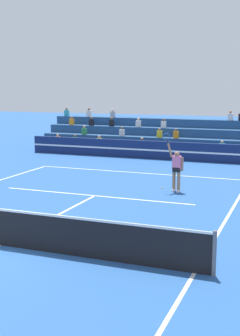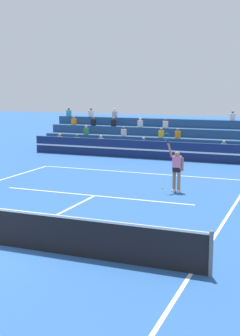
# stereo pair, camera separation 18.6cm
# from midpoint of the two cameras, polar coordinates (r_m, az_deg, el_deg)

# --- Properties ---
(ground_plane) EXTENTS (120.00, 120.00, 0.00)m
(ground_plane) POSITION_cam_midpoint_polar(r_m,az_deg,el_deg) (13.67, -14.80, -9.08)
(ground_plane) COLOR #285699
(court_lines) EXTENTS (11.10, 23.90, 0.01)m
(court_lines) POSITION_cam_midpoint_polar(r_m,az_deg,el_deg) (13.67, -14.80, -9.06)
(court_lines) COLOR white
(court_lines) RESTS_ON ground
(sponsor_banner_wall) EXTENTS (18.00, 0.26, 1.10)m
(sponsor_banner_wall) POSITION_cam_midpoint_polar(r_m,az_deg,el_deg) (28.40, 5.25, 2.13)
(sponsor_banner_wall) COLOR navy
(sponsor_banner_wall) RESTS_ON ground
(bleacher_stand) EXTENTS (18.69, 3.80, 2.83)m
(bleacher_stand) POSITION_cam_midpoint_polar(r_m,az_deg,el_deg) (31.41, 6.85, 3.37)
(bleacher_stand) COLOR navy
(bleacher_stand) RESTS_ON ground
(tennis_player) EXTENTS (0.94, 0.34, 2.50)m
(tennis_player) POSITION_cam_midpoint_polar(r_m,az_deg,el_deg) (19.69, 6.60, -0.05)
(tennis_player) COLOR #9E7051
(tennis_player) RESTS_ON ground
(tennis_ball) EXTENTS (0.07, 0.07, 0.07)m
(tennis_ball) POSITION_cam_midpoint_polar(r_m,az_deg,el_deg) (20.35, 4.91, -2.43)
(tennis_ball) COLOR #C6DB33
(tennis_ball) RESTS_ON ground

